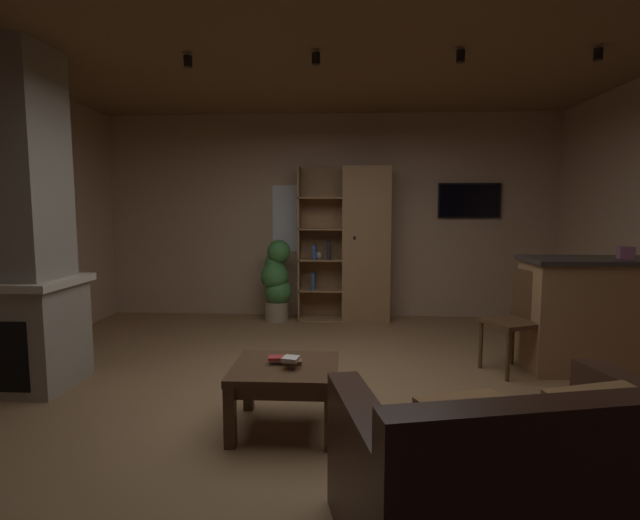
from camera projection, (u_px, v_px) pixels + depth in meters
name	position (u px, v px, depth m)	size (l,w,h in m)	color
floor	(317.00, 401.00, 3.73)	(6.10, 5.96, 0.02)	olive
wall_back	(330.00, 216.00, 6.57)	(6.22, 0.06, 2.75)	tan
ceiling	(317.00, 30.00, 3.44)	(6.10, 5.96, 0.02)	brown
window_pane_back	(298.00, 218.00, 6.57)	(0.70, 0.01, 0.91)	white
stone_fireplace	(11.00, 238.00, 3.89)	(0.97, 0.77, 2.75)	gray
bookshelf_cabinet	(360.00, 245.00, 6.32)	(1.20, 0.41, 2.02)	#997047
kitchen_bar_counter	(608.00, 314.00, 4.35)	(1.49, 0.64, 1.04)	#997047
tissue_box	(626.00, 253.00, 4.24)	(0.12, 0.12, 0.11)	#995972
leather_couch	(523.00, 489.00, 2.02)	(1.66, 1.24, 0.84)	#382116
coffee_table	(285.00, 377.00, 3.21)	(0.70, 0.65, 0.44)	#4C331E
table_book_0	(293.00, 362.00, 3.21)	(0.12, 0.08, 0.03)	brown
table_book_1	(277.00, 358.00, 3.22)	(0.11, 0.08, 0.02)	#B22D2D
table_book_2	(291.00, 359.00, 3.12)	(0.10, 0.10, 0.03)	beige
dining_chair	(519.00, 314.00, 4.32)	(0.55, 0.55, 0.92)	#4C331E
potted_floor_plant	(277.00, 280.00, 6.28)	(0.40, 0.39, 1.08)	#9E896B
wall_mounted_tv	(469.00, 201.00, 6.39)	(0.82, 0.06, 0.46)	black
track_light_spot_0	(58.00, 64.00, 3.98)	(0.07, 0.07, 0.09)	black
track_light_spot_1	(188.00, 62.00, 3.92)	(0.07, 0.07, 0.09)	black
track_light_spot_2	(316.00, 59.00, 3.85)	(0.07, 0.07, 0.09)	black
track_light_spot_3	(461.00, 56.00, 3.79)	(0.07, 0.07, 0.09)	black
track_light_spot_4	(598.00, 54.00, 3.74)	(0.07, 0.07, 0.09)	black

